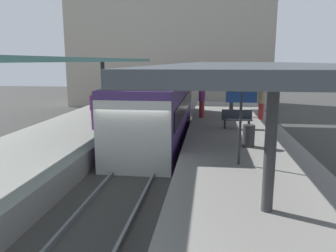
{
  "coord_description": "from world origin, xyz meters",
  "views": [
    {
      "loc": [
        2.55,
        -11.62,
        4.09
      ],
      "look_at": [
        0.86,
        1.82,
        1.43
      ],
      "focal_mm": 35.49,
      "sensor_mm": 36.0,
      "label": 1
    }
  ],
  "objects_px": {
    "commuter_train": "(157,109)",
    "platform_bench": "(237,118)",
    "passenger_near_bench": "(94,110)",
    "passenger_mid_platform": "(202,102)",
    "litter_bin": "(249,136)",
    "platform_sign": "(241,111)",
    "passenger_far_end": "(261,103)"
  },
  "relations": [
    {
      "from": "commuter_train",
      "to": "passenger_mid_platform",
      "type": "distance_m",
      "value": 3.11
    },
    {
      "from": "commuter_train",
      "to": "platform_sign",
      "type": "height_order",
      "value": "commuter_train"
    },
    {
      "from": "commuter_train",
      "to": "passenger_near_bench",
      "type": "xyz_separation_m",
      "value": [
        -2.66,
        -1.72,
        0.19
      ]
    },
    {
      "from": "litter_bin",
      "to": "commuter_train",
      "type": "bearing_deg",
      "value": 135.14
    },
    {
      "from": "commuter_train",
      "to": "passenger_far_end",
      "type": "relative_size",
      "value": 6.57
    },
    {
      "from": "passenger_near_bench",
      "to": "commuter_train",
      "type": "bearing_deg",
      "value": 32.84
    },
    {
      "from": "platform_bench",
      "to": "passenger_near_bench",
      "type": "xyz_separation_m",
      "value": [
        -6.49,
        -1.11,
        0.45
      ]
    },
    {
      "from": "platform_sign",
      "to": "passenger_far_end",
      "type": "height_order",
      "value": "platform_sign"
    },
    {
      "from": "commuter_train",
      "to": "platform_bench",
      "type": "height_order",
      "value": "commuter_train"
    },
    {
      "from": "litter_bin",
      "to": "passenger_mid_platform",
      "type": "height_order",
      "value": "passenger_mid_platform"
    },
    {
      "from": "passenger_near_bench",
      "to": "passenger_far_end",
      "type": "distance_m",
      "value": 8.84
    },
    {
      "from": "platform_bench",
      "to": "passenger_near_bench",
      "type": "distance_m",
      "value": 6.6
    },
    {
      "from": "commuter_train",
      "to": "litter_bin",
      "type": "bearing_deg",
      "value": -44.86
    },
    {
      "from": "platform_sign",
      "to": "passenger_far_end",
      "type": "distance_m",
      "value": 8.54
    },
    {
      "from": "platform_sign",
      "to": "litter_bin",
      "type": "height_order",
      "value": "platform_sign"
    },
    {
      "from": "passenger_mid_platform",
      "to": "passenger_far_end",
      "type": "height_order",
      "value": "passenger_mid_platform"
    },
    {
      "from": "commuter_train",
      "to": "platform_sign",
      "type": "distance_m",
      "value": 7.18
    },
    {
      "from": "commuter_train",
      "to": "passenger_near_bench",
      "type": "bearing_deg",
      "value": -147.16
    },
    {
      "from": "platform_sign",
      "to": "passenger_mid_platform",
      "type": "bearing_deg",
      "value": 99.05
    },
    {
      "from": "platform_bench",
      "to": "platform_sign",
      "type": "height_order",
      "value": "platform_sign"
    },
    {
      "from": "passenger_mid_platform",
      "to": "passenger_far_end",
      "type": "bearing_deg",
      "value": -3.07
    },
    {
      "from": "passenger_far_end",
      "to": "platform_bench",
      "type": "bearing_deg",
      "value": -118.85
    },
    {
      "from": "platform_sign",
      "to": "passenger_near_bench",
      "type": "relative_size",
      "value": 1.26
    },
    {
      "from": "platform_bench",
      "to": "passenger_far_end",
      "type": "bearing_deg",
      "value": 61.15
    },
    {
      "from": "passenger_near_bench",
      "to": "passenger_far_end",
      "type": "height_order",
      "value": "passenger_near_bench"
    },
    {
      "from": "platform_bench",
      "to": "passenger_mid_platform",
      "type": "relative_size",
      "value": 0.82
    },
    {
      "from": "platform_bench",
      "to": "platform_sign",
      "type": "xyz_separation_m",
      "value": [
        -0.35,
        -5.6,
        1.16
      ]
    },
    {
      "from": "platform_bench",
      "to": "commuter_train",
      "type": "bearing_deg",
      "value": 170.96
    },
    {
      "from": "commuter_train",
      "to": "platform_bench",
      "type": "bearing_deg",
      "value": -9.04
    },
    {
      "from": "platform_bench",
      "to": "litter_bin",
      "type": "distance_m",
      "value": 3.38
    },
    {
      "from": "passenger_far_end",
      "to": "passenger_mid_platform",
      "type": "bearing_deg",
      "value": 176.93
    },
    {
      "from": "commuter_train",
      "to": "passenger_far_end",
      "type": "xyz_separation_m",
      "value": [
        5.32,
        2.09,
        0.14
      ]
    }
  ]
}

